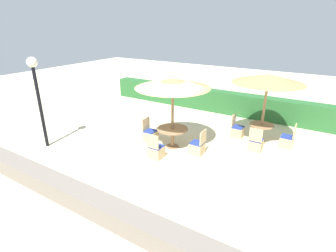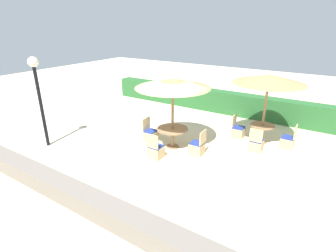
{
  "view_description": "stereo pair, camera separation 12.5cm",
  "coord_description": "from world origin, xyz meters",
  "px_view_note": "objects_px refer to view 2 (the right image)",
  "views": [
    {
      "loc": [
        4.62,
        -6.89,
        4.41
      ],
      "look_at": [
        0.0,
        0.6,
        0.9
      ],
      "focal_mm": 28.0,
      "sensor_mm": 36.0,
      "label": 1
    },
    {
      "loc": [
        4.73,
        -6.82,
        4.41
      ],
      "look_at": [
        0.0,
        0.6,
        0.9
      ],
      "focal_mm": 28.0,
      "sensor_mm": 36.0,
      "label": 2
    }
  ],
  "objects_px": {
    "patio_chair_back_right_south": "(256,145)",
    "patio_chair_back_right_west": "(238,131)",
    "patio_chair_center_west": "(150,135)",
    "lamp_post": "(37,85)",
    "patio_chair_back_right_east": "(288,141)",
    "parasol_center": "(173,83)",
    "round_table_back_right": "(262,130)",
    "patio_chair_center_east": "(197,147)",
    "parasol_back_right": "(269,79)",
    "patio_chair_center_south": "(156,151)",
    "round_table_center": "(172,132)"
  },
  "relations": [
    {
      "from": "round_table_back_right",
      "to": "patio_chair_center_west",
      "type": "relative_size",
      "value": 0.97
    },
    {
      "from": "lamp_post",
      "to": "patio_chair_center_west",
      "type": "xyz_separation_m",
      "value": [
        3.09,
        2.42,
        -2.09
      ]
    },
    {
      "from": "parasol_back_right",
      "to": "parasol_center",
      "type": "distance_m",
      "value": 3.49
    },
    {
      "from": "parasol_back_right",
      "to": "patio_chair_center_south",
      "type": "xyz_separation_m",
      "value": [
        -2.75,
        -3.23,
        -2.23
      ]
    },
    {
      "from": "parasol_back_right",
      "to": "patio_chair_center_east",
      "type": "relative_size",
      "value": 2.87
    },
    {
      "from": "parasol_center",
      "to": "patio_chair_back_right_west",
      "type": "bearing_deg",
      "value": 51.11
    },
    {
      "from": "round_table_back_right",
      "to": "patio_chair_center_south",
      "type": "relative_size",
      "value": 0.97
    },
    {
      "from": "patio_chair_back_right_south",
      "to": "patio_chair_back_right_east",
      "type": "relative_size",
      "value": 1.0
    },
    {
      "from": "round_table_back_right",
      "to": "patio_chair_center_east",
      "type": "xyz_separation_m",
      "value": [
        -1.65,
        -2.22,
        -0.27
      ]
    },
    {
      "from": "lamp_post",
      "to": "patio_chair_back_right_east",
      "type": "relative_size",
      "value": 3.57
    },
    {
      "from": "parasol_back_right",
      "to": "parasol_center",
      "type": "height_order",
      "value": "parasol_back_right"
    },
    {
      "from": "round_table_back_right",
      "to": "parasol_center",
      "type": "distance_m",
      "value": 3.97
    },
    {
      "from": "patio_chair_back_right_south",
      "to": "parasol_center",
      "type": "relative_size",
      "value": 0.35
    },
    {
      "from": "patio_chair_back_right_south",
      "to": "lamp_post",
      "type": "bearing_deg",
      "value": -151.23
    },
    {
      "from": "patio_chair_center_south",
      "to": "lamp_post",
      "type": "bearing_deg",
      "value": -160.96
    },
    {
      "from": "patio_chair_center_south",
      "to": "patio_chair_back_right_west",
      "type": "bearing_deg",
      "value": 60.63
    },
    {
      "from": "parasol_center",
      "to": "round_table_center",
      "type": "xyz_separation_m",
      "value": [
        -0.0,
        0.0,
        -1.83
      ]
    },
    {
      "from": "parasol_back_right",
      "to": "patio_chair_center_south",
      "type": "distance_m",
      "value": 4.79
    },
    {
      "from": "patio_chair_center_south",
      "to": "parasol_center",
      "type": "bearing_deg",
      "value": 87.61
    },
    {
      "from": "patio_chair_back_right_west",
      "to": "patio_chair_center_west",
      "type": "height_order",
      "value": "same"
    },
    {
      "from": "patio_chair_back_right_east",
      "to": "round_table_center",
      "type": "xyz_separation_m",
      "value": [
        -3.68,
        -2.24,
        0.34
      ]
    },
    {
      "from": "patio_chair_center_east",
      "to": "patio_chair_back_right_east",
      "type": "bearing_deg",
      "value": -49.45
    },
    {
      "from": "round_table_back_right",
      "to": "patio_chair_back_right_east",
      "type": "relative_size",
      "value": 0.97
    },
    {
      "from": "patio_chair_back_right_west",
      "to": "patio_chair_center_west",
      "type": "bearing_deg",
      "value": -51.53
    },
    {
      "from": "parasol_center",
      "to": "patio_chair_center_west",
      "type": "xyz_separation_m",
      "value": [
        -1.01,
        -0.01,
        -2.17
      ]
    },
    {
      "from": "patio_chair_back_right_west",
      "to": "patio_chair_back_right_south",
      "type": "bearing_deg",
      "value": 47.94
    },
    {
      "from": "patio_chair_back_right_east",
      "to": "parasol_center",
      "type": "height_order",
      "value": "parasol_center"
    },
    {
      "from": "lamp_post",
      "to": "round_table_back_right",
      "type": "distance_m",
      "value": 8.44
    },
    {
      "from": "parasol_back_right",
      "to": "patio_chair_back_right_south",
      "type": "relative_size",
      "value": 2.87
    },
    {
      "from": "parasol_center",
      "to": "parasol_back_right",
      "type": "bearing_deg",
      "value": 39.17
    },
    {
      "from": "patio_chair_back_right_south",
      "to": "round_table_center",
      "type": "bearing_deg",
      "value": -154.19
    },
    {
      "from": "round_table_center",
      "to": "patio_chair_back_right_south",
      "type": "bearing_deg",
      "value": 25.81
    },
    {
      "from": "patio_chair_back_right_south",
      "to": "patio_chair_back_right_west",
      "type": "xyz_separation_m",
      "value": [
        -0.97,
        0.88,
        0.0
      ]
    },
    {
      "from": "lamp_post",
      "to": "parasol_center",
      "type": "relative_size",
      "value": 1.25
    },
    {
      "from": "parasol_back_right",
      "to": "patio_chair_back_right_west",
      "type": "bearing_deg",
      "value": 179.69
    },
    {
      "from": "patio_chair_back_right_east",
      "to": "round_table_center",
      "type": "height_order",
      "value": "patio_chair_back_right_east"
    },
    {
      "from": "patio_chair_back_right_east",
      "to": "parasol_center",
      "type": "relative_size",
      "value": 0.35
    },
    {
      "from": "patio_chair_back_right_west",
      "to": "round_table_back_right",
      "type": "bearing_deg",
      "value": 89.69
    },
    {
      "from": "patio_chair_center_west",
      "to": "patio_chair_center_south",
      "type": "bearing_deg",
      "value": 43.63
    },
    {
      "from": "patio_chair_back_right_east",
      "to": "patio_chair_center_east",
      "type": "height_order",
      "value": "same"
    },
    {
      "from": "round_table_back_right",
      "to": "patio_chair_back_right_south",
      "type": "xyz_separation_m",
      "value": [
        0.05,
        -0.87,
        -0.27
      ]
    },
    {
      "from": "round_table_back_right",
      "to": "patio_chair_back_right_west",
      "type": "height_order",
      "value": "patio_chair_back_right_west"
    },
    {
      "from": "patio_chair_back_right_west",
      "to": "round_table_center",
      "type": "distance_m",
      "value": 2.86
    },
    {
      "from": "round_table_back_right",
      "to": "patio_chair_center_south",
      "type": "xyz_separation_m",
      "value": [
        -2.75,
        -3.23,
        -0.27
      ]
    },
    {
      "from": "patio_chair_back_right_south",
      "to": "patio_chair_center_west",
      "type": "height_order",
      "value": "same"
    },
    {
      "from": "patio_chair_back_right_east",
      "to": "patio_chair_center_west",
      "type": "relative_size",
      "value": 1.0
    },
    {
      "from": "patio_chair_back_right_east",
      "to": "lamp_post",
      "type": "bearing_deg",
      "value": 120.95
    },
    {
      "from": "patio_chair_back_right_west",
      "to": "round_table_center",
      "type": "bearing_deg",
      "value": -38.89
    },
    {
      "from": "lamp_post",
      "to": "patio_chair_center_west",
      "type": "height_order",
      "value": "lamp_post"
    },
    {
      "from": "lamp_post",
      "to": "parasol_center",
      "type": "xyz_separation_m",
      "value": [
        4.11,
        2.43,
        0.08
      ]
    }
  ]
}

